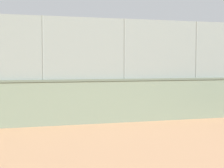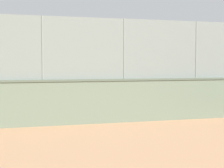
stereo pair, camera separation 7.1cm
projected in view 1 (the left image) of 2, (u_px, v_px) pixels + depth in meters
name	position (u px, v px, depth m)	size (l,w,h in m)	color
ground_plane	(114.00, 98.00, 22.73)	(260.00, 260.00, 0.00)	tan
perimeter_wall	(195.00, 98.00, 13.99)	(32.14, 0.94, 1.72)	slate
fence_panel_on_wall	(196.00, 50.00, 13.87)	(31.56, 0.64, 2.35)	gray
player_baseline_waiting	(69.00, 83.00, 23.50)	(1.11, 0.82, 1.58)	#591919
player_at_service_line	(161.00, 91.00, 16.98)	(0.72, 1.22, 1.53)	navy
player_crossing_court	(28.00, 87.00, 19.56)	(0.70, 1.02, 1.63)	#591919
sports_ball	(63.00, 97.00, 22.78)	(0.12, 0.12, 0.12)	orange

